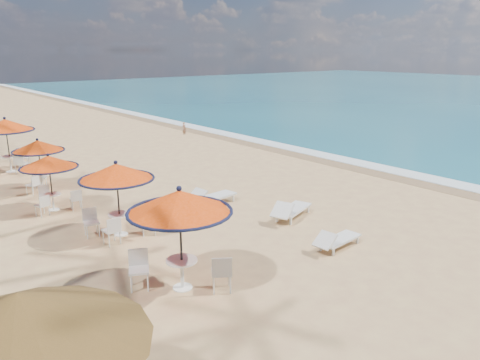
% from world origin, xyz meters
% --- Properties ---
extents(ground, '(160.00, 160.00, 0.00)m').
position_xyz_m(ground, '(0.00, 0.00, 0.00)').
color(ground, tan).
rests_on(ground, ground).
extents(foam_strip, '(1.20, 140.00, 0.04)m').
position_xyz_m(foam_strip, '(9.30, 10.00, 0.00)').
color(foam_strip, white).
rests_on(foam_strip, ground).
extents(wetsand_band, '(1.40, 140.00, 0.02)m').
position_xyz_m(wetsand_band, '(8.40, 10.00, 0.00)').
color(wetsand_band, olive).
rests_on(wetsand_band, ground).
extents(station_0, '(2.52, 2.52, 2.63)m').
position_xyz_m(station_0, '(-4.89, -0.46, 2.00)').
color(station_0, black).
rests_on(station_0, ground).
extents(station_1, '(2.32, 2.32, 2.42)m').
position_xyz_m(station_1, '(-4.57, 3.69, 1.77)').
color(station_1, black).
rests_on(station_1, ground).
extents(station_2, '(2.04, 2.04, 2.13)m').
position_xyz_m(station_2, '(-5.39, 7.46, 1.56)').
color(station_2, black).
rests_on(station_2, ground).
extents(station_3, '(2.09, 2.09, 2.18)m').
position_xyz_m(station_3, '(-4.88, 10.51, 1.59)').
color(station_3, black).
rests_on(station_3, ground).
extents(station_4, '(2.55, 2.55, 2.65)m').
position_xyz_m(station_4, '(-5.04, 14.45, 2.02)').
color(station_4, black).
rests_on(station_4, ground).
extents(lounger_near, '(1.80, 0.70, 0.63)m').
position_xyz_m(lounger_near, '(-0.12, -1.30, 0.30)').
color(lounger_near, silver).
rests_on(lounger_near, ground).
extents(lounger_mid, '(2.14, 1.28, 0.73)m').
position_xyz_m(lounger_mid, '(0.65, 1.34, 0.34)').
color(lounger_mid, silver).
rests_on(lounger_mid, ground).
extents(lounger_far, '(2.14, 0.87, 0.75)m').
position_xyz_m(lounger_far, '(-0.64, 4.27, 0.35)').
color(lounger_far, silver).
rests_on(lounger_far, ground).
extents(palapa, '(3.43, 3.43, 2.62)m').
position_xyz_m(palapa, '(-9.15, -3.34, 2.20)').
color(palapa, brown).
rests_on(palapa, ground).
extents(person, '(0.27, 0.37, 0.93)m').
position_xyz_m(person, '(6.89, 17.82, 0.46)').
color(person, '#8F6249').
rests_on(person, ground).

